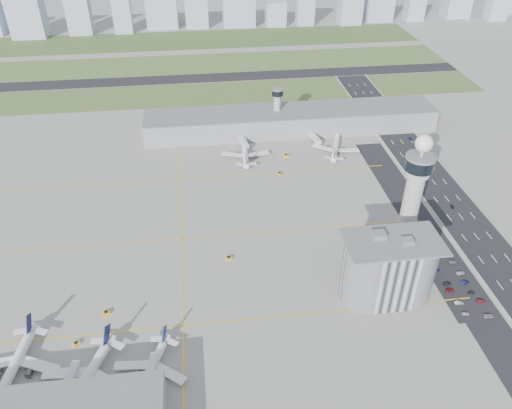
{
  "coord_description": "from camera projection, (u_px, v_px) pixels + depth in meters",
  "views": [
    {
      "loc": [
        -27.31,
        -178.29,
        164.96
      ],
      "look_at": [
        0.0,
        35.0,
        15.0
      ],
      "focal_mm": 35.0,
      "sensor_mm": 36.0,
      "label": 1
    }
  ],
  "objects": [
    {
      "name": "ground",
      "position": [
        265.0,
        271.0,
        242.26
      ],
      "size": [
        1000.0,
        1000.0,
        0.0
      ],
      "primitive_type": "plane",
      "color": "#9A978F"
    },
    {
      "name": "grass_strip_0",
      "position": [
        204.0,
        94.0,
        423.22
      ],
      "size": [
        480.0,
        50.0,
        0.08
      ],
      "primitive_type": "cube",
      "color": "#46642F",
      "rests_on": "ground"
    },
    {
      "name": "grass_strip_1",
      "position": [
        201.0,
        64.0,
        484.24
      ],
      "size": [
        480.0,
        60.0,
        0.08
      ],
      "primitive_type": "cube",
      "color": "#48642F",
      "rests_on": "ground"
    },
    {
      "name": "grass_strip_2",
      "position": [
        198.0,
        40.0,
        549.32
      ],
      "size": [
        480.0,
        70.0,
        0.08
      ],
      "primitive_type": "cube",
      "color": "#435B2B",
      "rests_on": "ground"
    },
    {
      "name": "runway",
      "position": [
        203.0,
        78.0,
        453.31
      ],
      "size": [
        480.0,
        22.0,
        0.1
      ],
      "primitive_type": "cube",
      "color": "black",
      "rests_on": "ground"
    },
    {
      "name": "highway",
      "position": [
        488.0,
        251.0,
        254.21
      ],
      "size": [
        28.0,
        500.0,
        0.1
      ],
      "primitive_type": "cube",
      "color": "black",
      "rests_on": "ground"
    },
    {
      "name": "barrier_left",
      "position": [
        462.0,
        252.0,
        252.44
      ],
      "size": [
        0.6,
        500.0,
        1.2
      ],
      "primitive_type": "cube",
      "color": "#9E9E99",
      "rests_on": "ground"
    },
    {
      "name": "landside_road",
      "position": [
        450.0,
        268.0,
        243.48
      ],
      "size": [
        18.0,
        260.0,
        0.08
      ],
      "primitive_type": "cube",
      "color": "black",
      "rests_on": "ground"
    },
    {
      "name": "parking_lot",
      "position": [
        458.0,
        286.0,
        233.5
      ],
      "size": [
        20.0,
        44.0,
        0.1
      ],
      "primitive_type": "cube",
      "color": "black",
      "rests_on": "ground"
    },
    {
      "name": "taxiway_line_h_0",
      "position": [
        183.0,
        326.0,
        213.69
      ],
      "size": [
        260.0,
        0.6,
        0.01
      ],
      "primitive_type": "cube",
      "color": "yellow",
      "rests_on": "ground"
    },
    {
      "name": "taxiway_line_h_1",
      "position": [
        182.0,
        239.0,
        262.5
      ],
      "size": [
        260.0,
        0.6,
        0.01
      ],
      "primitive_type": "cube",
      "color": "yellow",
      "rests_on": "ground"
    },
    {
      "name": "taxiway_line_h_2",
      "position": [
        181.0,
        179.0,
        311.32
      ],
      "size": [
        260.0,
        0.6,
        0.01
      ],
      "primitive_type": "cube",
      "color": "yellow",
      "rests_on": "ground"
    },
    {
      "name": "taxiway_line_v",
      "position": [
        182.0,
        239.0,
        262.5
      ],
      "size": [
        0.6,
        260.0,
        0.01
      ],
      "primitive_type": "cube",
      "color": "yellow",
      "rests_on": "ground"
    },
    {
      "name": "control_tower",
      "position": [
        414.0,
        191.0,
        236.23
      ],
      "size": [
        14.0,
        14.0,
        64.5
      ],
      "color": "#ADAAA5",
      "rests_on": "ground"
    },
    {
      "name": "secondary_tower",
      "position": [
        277.0,
        106.0,
        356.67
      ],
      "size": [
        8.6,
        8.6,
        31.9
      ],
      "color": "#ADAAA5",
      "rests_on": "ground"
    },
    {
      "name": "admin_building",
      "position": [
        388.0,
        268.0,
        221.03
      ],
      "size": [
        42.0,
        24.0,
        33.5
      ],
      "color": "#B2B2B7",
      "rests_on": "ground"
    },
    {
      "name": "terminal_pier",
      "position": [
        291.0,
        120.0,
        362.32
      ],
      "size": [
        210.0,
        32.0,
        15.8
      ],
      "color": "gray",
      "rests_on": "ground"
    },
    {
      "name": "airplane_near_a",
      "position": [
        12.0,
        363.0,
        190.88
      ],
      "size": [
        40.83,
        46.09,
        11.61
      ],
      "primitive_type": null,
      "rotation": [
        0.0,
        0.0,
        -1.71
      ],
      "color": "white",
      "rests_on": "ground"
    },
    {
      "name": "airplane_near_b",
      "position": [
        83.0,
        377.0,
        185.75
      ],
      "size": [
        49.6,
        53.22,
        12.0
      ],
      "primitive_type": null,
      "rotation": [
        0.0,
        0.0,
        -1.95
      ],
      "color": "white",
      "rests_on": "ground"
    },
    {
      "name": "airplane_near_c",
      "position": [
        149.0,
        368.0,
        190.17
      ],
      "size": [
        41.0,
        44.01,
        9.93
      ],
      "primitive_type": null,
      "rotation": [
        0.0,
        0.0,
        -1.94
      ],
      "color": "white",
      "rests_on": "ground"
    },
    {
      "name": "airplane_far_a",
      "position": [
        245.0,
        149.0,
        331.93
      ],
      "size": [
        35.6,
        40.96,
        10.83
      ],
      "primitive_type": null,
      "rotation": [
        0.0,
        0.0,
        1.5
      ],
      "color": "white",
      "rests_on": "ground"
    },
    {
      "name": "airplane_far_b",
      "position": [
        336.0,
        144.0,
        337.86
      ],
      "size": [
        42.99,
        46.47,
        10.62
      ],
      "primitive_type": null,
      "rotation": [
        0.0,
        0.0,
        1.23
      ],
      "color": "white",
      "rests_on": "ground"
    },
    {
      "name": "jet_bridge_near_1",
      "position": [
        65.0,
        397.0,
        182.36
      ],
      "size": [
        5.39,
        14.31,
        5.7
      ],
      "primitive_type": null,
      "rotation": [
        0.0,
        0.0,
        1.4
      ],
      "color": "silver",
      "rests_on": "ground"
    },
    {
      "name": "jet_bridge_near_2",
      "position": [
        148.0,
        388.0,
        185.48
      ],
      "size": [
        5.39,
        14.31,
        5.7
      ],
      "primitive_type": null,
      "rotation": [
        0.0,
        0.0,
        1.4
      ],
      "color": "silver",
      "rests_on": "ground"
    },
    {
      "name": "jet_bridge_far_0",
      "position": [
        241.0,
        140.0,
        348.24
      ],
      "size": [
        5.39,
        14.31,
        5.7
      ],
      "primitive_type": null,
      "rotation": [
        0.0,
        0.0,
        -1.4
      ],
      "color": "silver",
      "rests_on": "ground"
    },
    {
      "name": "jet_bridge_far_1",
      "position": [
        311.0,
        136.0,
        353.44
      ],
      "size": [
        5.39,
        14.31,
        5.7
      ],
      "primitive_type": null,
      "rotation": [
        0.0,
        0.0,
        -1.4
      ],
      "color": "silver",
      "rests_on": "ground"
    },
    {
      "name": "tug_0",
      "position": [
        49.0,
        371.0,
        193.91
      ],
      "size": [
        4.12,
        4.0,
        1.98
      ],
      "primitive_type": null,
      "rotation": [
        0.0,
        0.0,
        2.28
      ],
      "color": "#CF8E0C",
      "rests_on": "ground"
    },
    {
      "name": "tug_1",
      "position": [
        76.0,
        344.0,
        204.86
      ],
      "size": [
        3.45,
        3.35,
        1.66
      ],
      "primitive_type": null,
      "rotation": [
        0.0,
        0.0,
        -0.87
      ],
      "color": "yellow",
      "rests_on": "ground"
    },
    {
      "name": "tug_2",
      "position": [
        106.0,
        313.0,
        218.58
      ],
      "size": [
        3.72,
        3.23,
        1.81
      ],
      "primitive_type": null,
      "rotation": [
        0.0,
        0.0,
        1.99
      ],
      "color": "#F9A70A",
      "rests_on": "ground"
    },
    {
      "name": "tug_3",
      "position": [
        229.0,
        258.0,
        248.46
      ],
      "size": [
        3.74,
        3.28,
        1.82
      ],
      "primitive_type": null,
      "rotation": [
        0.0,
        0.0,
        2.01
      ],
      "color": "gold",
      "rests_on": "ground"
    },
    {
      "name": "tug_4",
      "position": [
        279.0,
        174.0,
        314.99
      ],
      "size": [
        2.37,
        3.2,
        1.74
      ],
      "primitive_type": null,
      "rotation": [
        0.0,
        0.0,
        3.03
      ],
      "color": "#CFA500",
      "rests_on": "ground"
    },
    {
      "name": "tug_5",
      "position": [
        286.0,
        156.0,
        333.75
      ],
      "size": [
        3.51,
        2.5,
        1.97
      ],
      "primitive_type": null,
      "rotation": [
        0.0,
        0.0,
        -1.52
      ],
      "color": "#EAAF02",
      "rests_on": "ground"
    },
    {
      "name": "car_lot_0",
      "position": [
        466.0,
        314.0,
        218.68
      ],
      "size": [
        3.44,
        1.79,
        1.12
      ],
      "primitive_type": "imported",
      "rotation": [
        0.0,
        0.0,
        1.42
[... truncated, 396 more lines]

